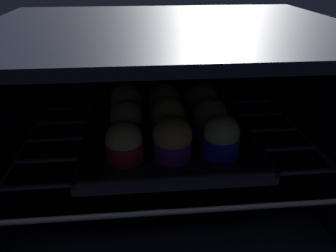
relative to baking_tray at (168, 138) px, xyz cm
name	(u,v)px	position (x,y,z in cm)	size (l,w,h in cm)	color
oven_cavity	(166,118)	(0.00, 3.86, 2.31)	(59.00, 47.00, 37.00)	black
oven_rack	(168,144)	(0.00, -0.39, -1.09)	(54.80, 42.00, 0.80)	#444756
baking_tray	(168,138)	(0.00, 0.00, 0.00)	(30.72, 30.72, 2.20)	black
muffin_row0_col0	(124,143)	(-7.81, -7.67, 3.54)	(6.08, 6.08, 6.84)	red
muffin_row0_col1	(173,139)	(0.15, -7.81, 3.90)	(6.44, 6.44, 7.40)	#7A238C
muffin_row0_col2	(221,137)	(8.10, -7.46, 3.68)	(6.08, 6.08, 7.03)	#1928B7
muffin_row1_col0	(126,121)	(-7.56, 0.07, 3.81)	(6.08, 6.08, 7.15)	#1928B7
muffin_row1_col1	(167,118)	(-0.22, 0.20, 4.07)	(6.17, 6.17, 7.54)	#7A238C
muffin_row1_col2	(209,117)	(7.63, -0.18, 3.94)	(6.33, 6.33, 7.67)	#0C8C84
muffin_row2_col0	(126,103)	(-7.63, 7.67, 4.17)	(6.39, 6.39, 7.77)	#0C8C84
muffin_row2_col1	(165,103)	(0.12, 7.55, 3.96)	(6.53, 6.53, 7.50)	#0C8C84
muffin_row2_col2	(202,102)	(7.73, 8.06, 3.72)	(6.58, 6.58, 7.25)	#7A238C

